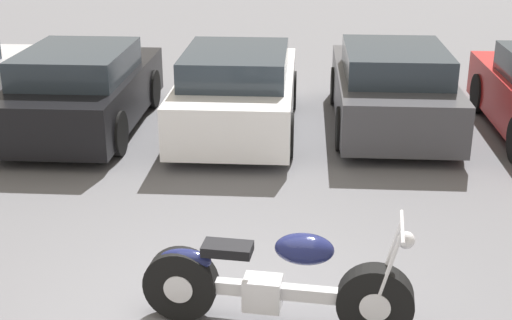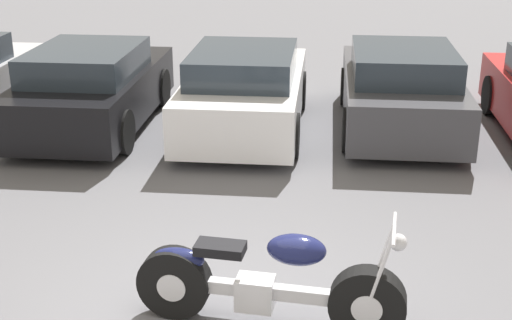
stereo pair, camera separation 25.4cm
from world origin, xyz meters
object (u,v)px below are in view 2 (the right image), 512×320
(parked_car_black, at_px, (92,88))
(parked_car_white, at_px, (245,91))
(parked_car_dark_grey, at_px, (400,89))
(motorcycle, at_px, (266,283))

(parked_car_black, xyz_separation_m, parked_car_white, (2.51, 0.09, 0.00))
(parked_car_black, bearing_deg, parked_car_dark_grey, 5.06)
(parked_car_black, bearing_deg, motorcycle, -58.58)
(parked_car_black, bearing_deg, parked_car_white, 2.12)
(motorcycle, height_order, parked_car_black, parked_car_black)
(parked_car_white, relative_size, parked_car_dark_grey, 1.00)
(motorcycle, bearing_deg, parked_car_black, 121.42)
(parked_car_black, relative_size, parked_car_dark_grey, 1.00)
(parked_car_dark_grey, bearing_deg, parked_car_black, -174.94)
(parked_car_white, height_order, parked_car_dark_grey, same)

